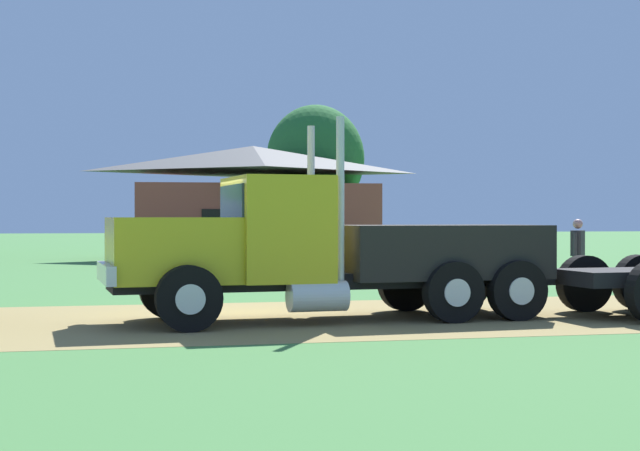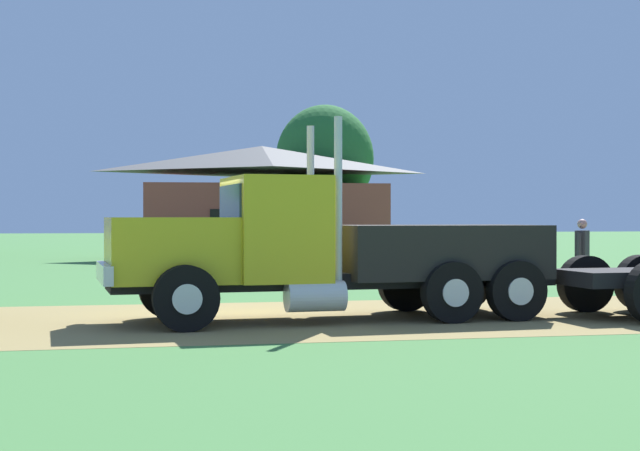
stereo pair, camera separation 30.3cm
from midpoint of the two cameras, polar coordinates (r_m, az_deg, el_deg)
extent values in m
plane|color=#42773B|center=(17.59, -3.04, -5.56)|extent=(200.00, 200.00, 0.00)
cube|color=olive|center=(17.59, -3.04, -5.54)|extent=(120.00, 6.85, 0.01)
cube|color=black|center=(17.42, 0.50, -3.20)|extent=(8.17, 2.11, 0.28)
cube|color=gold|center=(16.74, -9.27, -1.44)|extent=(2.27, 2.12, 1.12)
cube|color=silver|center=(16.65, -13.07, -2.77)|extent=(0.32, 2.16, 0.32)
cube|color=gold|center=(17.08, -3.12, -0.20)|extent=(1.74, 2.36, 1.84)
cube|color=#2D3D4C|center=(16.90, -5.77, 1.04)|extent=(0.18, 1.87, 0.81)
cylinder|color=silver|center=(16.47, 0.68, 1.55)|extent=(0.14, 0.14, 2.85)
cylinder|color=silver|center=(18.17, -1.02, 1.45)|extent=(0.14, 0.14, 2.85)
cylinder|color=silver|center=(16.31, -0.67, -4.22)|extent=(1.04, 0.59, 0.52)
cube|color=black|center=(18.08, 6.40, -1.52)|extent=(3.94, 2.52, 0.98)
cylinder|color=black|center=(15.69, -8.33, -4.31)|extent=(1.10, 0.38, 1.08)
cylinder|color=silver|center=(15.54, -8.24, -4.36)|extent=(0.49, 0.08, 0.49)
cylinder|color=black|center=(17.90, -9.41, -3.72)|extent=(1.10, 0.38, 1.08)
cylinder|color=silver|center=(18.06, -9.48, -3.68)|extent=(0.49, 0.08, 0.49)
cylinder|color=black|center=(17.58, 11.13, -3.80)|extent=(1.10, 0.38, 1.08)
cylinder|color=silver|center=(17.44, 11.38, -3.83)|extent=(0.49, 0.08, 0.49)
cylinder|color=black|center=(19.58, 8.04, -3.36)|extent=(1.10, 0.38, 1.08)
cylinder|color=silver|center=(19.72, 7.84, -3.33)|extent=(0.49, 0.08, 0.49)
cylinder|color=black|center=(17.03, 7.41, -3.93)|extent=(1.10, 0.38, 1.08)
cylinder|color=silver|center=(16.88, 7.63, -3.97)|extent=(0.49, 0.08, 0.49)
cylinder|color=black|center=(19.08, 4.63, -3.46)|extent=(1.10, 0.38, 1.08)
cylinder|color=silver|center=(19.23, 4.45, -3.43)|extent=(0.49, 0.08, 0.49)
cylinder|color=black|center=(19.57, 14.97, -3.34)|extent=(1.12, 0.36, 1.11)
cylinder|color=silver|center=(19.71, 14.73, -3.31)|extent=(0.50, 0.07, 0.50)
cylinder|color=black|center=(20.24, 18.02, -3.22)|extent=(1.12, 0.36, 1.11)
cylinder|color=silver|center=(20.37, 17.77, -3.19)|extent=(0.50, 0.07, 0.50)
cube|color=#2D2D33|center=(24.71, 14.69, -1.02)|extent=(0.49, 0.51, 0.63)
sphere|color=#AA7D7A|center=(24.70, 14.69, 0.09)|extent=(0.24, 0.24, 0.24)
cube|color=black|center=(24.65, 14.63, -2.80)|extent=(0.24, 0.24, 0.89)
cube|color=black|center=(24.84, 14.74, -2.78)|extent=(0.24, 0.24, 0.89)
cylinder|color=#2D2D33|center=(24.44, 14.54, -1.11)|extent=(0.10, 0.10, 0.60)
cylinder|color=#2D2D33|center=(24.98, 14.84, -1.08)|extent=(0.10, 0.10, 0.60)
cube|color=brown|center=(43.45, -4.20, 0.20)|extent=(10.69, 7.96, 3.29)
pyramid|color=#4B4B4B|center=(43.53, -4.20, 3.94)|extent=(11.23, 8.35, 1.19)
cube|color=black|center=(39.64, -5.95, -0.61)|extent=(1.80, 0.17, 2.20)
cylinder|color=#513823|center=(47.14, -0.46, -0.07)|extent=(0.44, 0.44, 2.81)
ellipsoid|color=#26632B|center=(47.23, -0.46, 3.98)|extent=(4.81, 4.81, 5.29)
camera|label=1|loc=(0.15, -90.46, 0.00)|focal=53.99mm
camera|label=2|loc=(0.15, 89.54, 0.00)|focal=53.99mm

